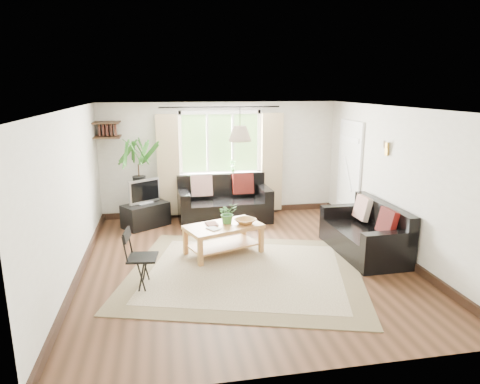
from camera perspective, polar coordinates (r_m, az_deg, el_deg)
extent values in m
plane|color=#311C10|center=(6.86, 0.61, -9.34)|extent=(5.50, 5.50, 0.00)
plane|color=white|center=(6.31, 0.67, 11.11)|extent=(5.50, 5.50, 0.00)
cube|color=beige|center=(9.14, -2.66, 4.38)|extent=(5.00, 0.02, 2.40)
cube|color=beige|center=(3.94, 8.37, -8.70)|extent=(5.00, 0.02, 2.40)
cube|color=beige|center=(6.50, -21.55, -0.50)|extent=(0.02, 5.50, 2.40)
cube|color=beige|center=(7.37, 20.09, 1.24)|extent=(0.02, 5.50, 2.40)
cube|color=beige|center=(6.51, 0.68, -10.58)|extent=(4.09, 3.76, 0.02)
cube|color=silver|center=(8.87, 14.35, 2.35)|extent=(0.06, 0.96, 2.06)
imported|color=#336E2C|center=(7.07, -1.67, -2.82)|extent=(0.39, 0.37, 0.35)
imported|color=#A06F37|center=(7.09, 0.72, -3.90)|extent=(0.46, 0.46, 0.08)
imported|color=silver|center=(6.80, -4.09, -5.03)|extent=(0.25, 0.26, 0.02)
imported|color=#522D21|center=(7.03, -4.50, -4.35)|extent=(0.22, 0.27, 0.02)
cube|color=black|center=(8.68, -12.47, -3.02)|extent=(0.99, 0.89, 0.47)
imported|color=#2D6023|center=(9.09, -0.98, 3.47)|extent=(0.14, 0.10, 0.27)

